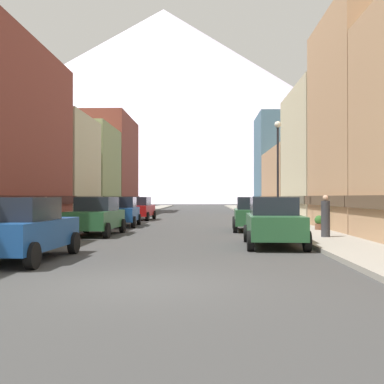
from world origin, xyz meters
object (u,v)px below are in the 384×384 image
(car_left_3, at_px, (139,208))
(pedestrian_1, at_px, (326,217))
(car_right_1, at_px, (252,214))
(pedestrian_2, at_px, (46,215))
(potted_plant_2, at_px, (34,217))
(car_left_0, at_px, (23,229))
(potted_plant_0, at_px, (42,220))
(streetlamp_right, at_px, (278,157))
(car_left_2, at_px, (121,211))
(car_left_1, at_px, (96,216))
(car_right_0, at_px, (274,221))
(potted_plant_1, at_px, (319,222))

(car_left_3, height_order, pedestrian_1, pedestrian_1)
(car_right_1, distance_m, pedestrian_1, 6.20)
(pedestrian_2, bearing_deg, potted_plant_2, 147.73)
(car_left_0, xyz_separation_m, potted_plant_0, (-3.20, 10.98, -0.29))
(car_left_3, height_order, pedestrian_2, pedestrian_2)
(car_left_0, bearing_deg, streetlamp_right, 56.13)
(car_left_2, height_order, streetlamp_right, streetlamp_right)
(car_left_3, distance_m, pedestrian_2, 14.50)
(car_left_3, bearing_deg, car_left_1, -89.98)
(car_left_0, bearing_deg, car_left_2, 90.00)
(car_left_2, height_order, potted_plant_2, car_left_2)
(car_left_1, bearing_deg, car_left_2, 90.04)
(potted_plant_2, bearing_deg, car_left_1, -12.69)
(pedestrian_1, height_order, streetlamp_right, streetlamp_right)
(pedestrian_2, bearing_deg, car_right_0, -26.91)
(car_left_2, distance_m, car_right_1, 8.41)
(car_left_2, relative_size, pedestrian_2, 2.73)
(car_left_0, relative_size, streetlamp_right, 0.76)
(car_left_2, distance_m, pedestrian_1, 13.69)
(car_right_0, xyz_separation_m, pedestrian_1, (2.45, 2.35, 0.04))
(car_left_1, bearing_deg, car_left_3, 90.02)
(car_right_0, distance_m, car_right_1, 8.04)
(car_left_0, distance_m, potted_plant_1, 15.36)
(potted_plant_0, xyz_separation_m, pedestrian_2, (0.75, -1.66, 0.30))
(car_left_3, relative_size, car_right_0, 1.00)
(potted_plant_2, height_order, pedestrian_1, pedestrian_1)
(car_left_2, relative_size, car_right_0, 1.00)
(potted_plant_0, relative_size, pedestrian_1, 0.48)
(car_right_0, height_order, potted_plant_2, car_right_0)
(car_left_1, height_order, pedestrian_1, pedestrian_1)
(car_right_0, height_order, potted_plant_0, car_right_0)
(car_right_0, relative_size, car_right_1, 1.00)
(potted_plant_0, xyz_separation_m, streetlamp_right, (12.35, 2.65, 3.38))
(car_left_3, bearing_deg, car_left_2, -90.00)
(potted_plant_2, xyz_separation_m, streetlamp_right, (12.35, 3.84, 3.19))
(car_right_0, distance_m, streetlamp_right, 10.03)
(car_left_3, bearing_deg, streetlamp_right, -47.49)
(pedestrian_1, xyz_separation_m, streetlamp_right, (-0.90, 7.06, 3.04))
(potted_plant_1, bearing_deg, car_left_2, 155.41)
(pedestrian_1, bearing_deg, car_left_3, 120.53)
(car_left_3, relative_size, potted_plant_2, 4.11)
(car_right_0, relative_size, potted_plant_1, 6.27)
(pedestrian_2, bearing_deg, pedestrian_1, -12.42)
(car_left_3, bearing_deg, car_left_0, -90.00)
(pedestrian_1, relative_size, pedestrian_2, 1.04)
(pedestrian_1, bearing_deg, car_left_0, -146.82)
(car_left_0, xyz_separation_m, car_right_0, (7.61, 4.22, 0.00))
(car_right_1, relative_size, potted_plant_0, 5.43)
(car_left_2, xyz_separation_m, potted_plant_2, (-3.20, -6.06, -0.11))
(car_left_2, bearing_deg, car_right_0, -56.84)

